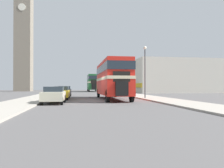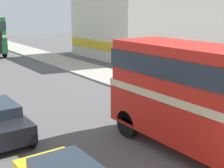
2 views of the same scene
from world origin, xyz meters
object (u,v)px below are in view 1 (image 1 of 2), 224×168
car_parked_far (64,91)px  pedestrian_walking (134,88)px  double_decker_bus (112,77)px  street_lamp (145,64)px  church_tower (24,17)px  car_parked_near (54,95)px  car_parked_mid (61,93)px  bus_distant (93,82)px

car_parked_far → pedestrian_walking: size_ratio=2.51×
double_decker_bus → street_lamp: size_ratio=1.90×
street_lamp → church_tower: (-22.46, 39.84, 16.78)m
double_decker_bus → car_parked_far: (-5.65, 7.62, -1.69)m
car_parked_far → pedestrian_walking: (10.38, 0.62, 0.37)m
pedestrian_walking → church_tower: size_ratio=0.04×
car_parked_far → church_tower: bearing=112.2°
street_lamp → car_parked_near: bearing=-153.7°
car_parked_far → church_tower: 39.95m
double_decker_bus → car_parked_mid: bearing=171.4°
double_decker_bus → car_parked_mid: size_ratio=2.40×
car_parked_mid → church_tower: 45.59m
street_lamp → bus_distant: bearing=96.3°
car_parked_near → car_parked_far: car_parked_far is taller
bus_distant → car_parked_mid: bearing=-99.8°
car_parked_far → church_tower: (-13.07, 32.03, 19.98)m
bus_distant → car_parked_far: size_ratio=2.13×
car_parked_mid → pedestrian_walking: (10.29, 7.40, 0.38)m
double_decker_bus → car_parked_near: double_decker_bus is taller
pedestrian_walking → street_lamp: (-0.99, -8.43, 2.83)m
bus_distant → car_parked_mid: (-5.59, -32.47, -1.87)m
double_decker_bus → car_parked_far: double_decker_bus is taller
car_parked_mid → car_parked_far: (-0.08, 6.77, 0.01)m
double_decker_bus → bus_distant: bearing=90.0°
car_parked_mid → car_parked_far: car_parked_far is taller
bus_distant → pedestrian_walking: 25.56m
bus_distant → pedestrian_walking: bearing=-79.4°
car_parked_far → bus_distant: bearing=77.6°
bus_distant → church_tower: (-18.74, 6.33, 18.12)m
bus_distant → car_parked_far: 26.39m
car_parked_far → street_lamp: size_ratio=0.76×
car_parked_near → bus_distant: bearing=81.4°
car_parked_near → church_tower: 50.51m
pedestrian_walking → church_tower: 43.83m
car_parked_mid → car_parked_far: bearing=90.7°
car_parked_near → car_parked_mid: (0.18, 5.73, 0.00)m
car_parked_near → church_tower: church_tower is taller
double_decker_bus → car_parked_near: (-5.75, -4.89, -1.71)m
car_parked_near → double_decker_bus: bearing=40.4°
bus_distant → street_lamp: (3.72, -33.51, 1.34)m
car_parked_far → street_lamp: street_lamp is taller
car_parked_far → car_parked_near: bearing=-90.4°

